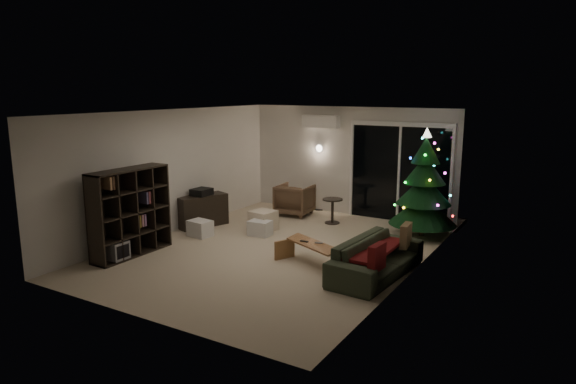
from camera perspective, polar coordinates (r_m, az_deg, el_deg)
name	(u,v)px	position (r m, az deg, el deg)	size (l,w,h in m)	color
room	(334,185)	(10.23, 5.15, 0.75)	(6.50, 7.51, 2.60)	beige
bookshelf	(123,211)	(9.56, -17.89, -2.02)	(0.39, 1.55, 1.55)	black
media_cabinet	(202,211)	(11.13, -9.52, -2.06)	(0.40, 1.08, 0.67)	black
stereo	(202,192)	(11.04, -9.59, 0.01)	(0.34, 0.40, 0.14)	black
armchair	(295,200)	(11.95, 0.75, -0.86)	(0.77, 0.79, 0.72)	brown
ottoman	(263,221)	(10.68, -2.78, -3.20)	(0.46, 0.46, 0.42)	beige
cardboard_box_a	(200,228)	(10.42, -9.74, -4.00)	(0.45, 0.34, 0.32)	white
cardboard_box_b	(260,228)	(10.34, -3.13, -4.03)	(0.43, 0.32, 0.30)	white
side_table	(332,211)	(11.25, 4.95, -2.12)	(0.44, 0.44, 0.55)	black
floor_lamp	(319,179)	(12.40, 3.50, 1.47)	(0.24, 0.24, 1.52)	black
sofa	(377,258)	(8.25, 9.81, -7.19)	(2.01, 0.79, 0.59)	black
sofa_throw	(371,249)	(8.24, 9.19, -6.23)	(0.63, 1.45, 0.05)	#551319
cushion_a	(406,235)	(8.69, 12.96, -4.72)	(0.12, 0.39, 0.39)	olive
cushion_b	(377,257)	(7.52, 9.85, -7.16)	(0.12, 0.39, 0.39)	#551319
coffee_table	(312,253)	(8.70, 2.69, -6.83)	(1.14, 0.40, 0.36)	#A87849
remote_a	(304,241)	(8.71, 1.82, -5.49)	(0.14, 0.04, 0.02)	black
remote_b	(319,243)	(8.64, 3.44, -5.65)	(0.13, 0.04, 0.02)	slate
christmas_tree	(424,183)	(10.45, 14.90, 0.99)	(1.34, 1.34, 2.16)	#0F321A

